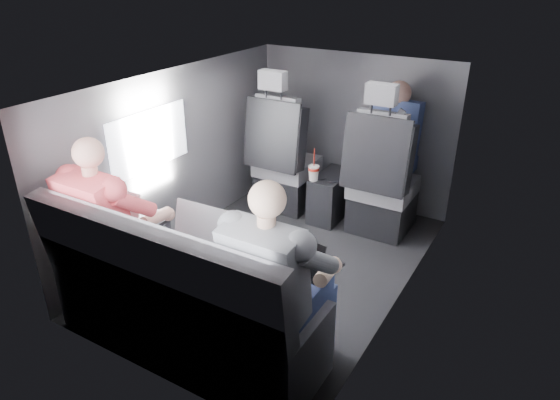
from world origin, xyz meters
The scene contains 19 objects.
floor centered at (0.00, 0.00, 0.00)m, with size 2.60×2.60×0.00m, color black.
ceiling centered at (0.00, 0.00, 1.35)m, with size 2.60×2.60×0.00m, color #B2B2AD.
panel_left centered at (-0.90, 0.00, 0.68)m, with size 0.02×2.60×1.35m, color #56565B.
panel_right centered at (0.90, 0.00, 0.68)m, with size 0.02×2.60×1.35m, color #56565B.
panel_front centered at (0.00, 1.30, 0.68)m, with size 1.80×0.02×1.35m, color #56565B.
panel_back centered at (0.00, -1.30, 0.68)m, with size 1.80×0.02×1.35m, color #56565B.
side_window centered at (-0.88, -0.30, 0.90)m, with size 0.02×0.75×0.42m, color white.
seatbelt centered at (0.45, 0.67, 0.80)m, with size 0.05×0.01×0.65m, color black.
front_seat_left centered at (-0.45, 0.84, 0.40)m, with size 0.52×0.58×1.26m.
front_seat_right centered at (0.45, 0.84, 0.40)m, with size 0.52×0.58×1.26m.
center_console centered at (0.00, 0.88, 0.20)m, with size 0.24×0.48×0.41m.
rear_bench centered at (0.00, -1.06, 0.31)m, with size 1.60×0.57×0.92m.
soda_cup centered at (-0.08, 0.69, 0.47)m, with size 0.09×0.09×0.28m.
laptop_white centered at (-0.57, -0.83, 0.63)m, with size 0.34×0.31×0.25m.
laptop_silver centered at (0.05, -0.77, 0.64)m, with size 0.40×0.36×0.27m.
laptop_black centered at (0.60, -0.74, 0.63)m, with size 0.34×0.33×0.22m.
passenger_rear_left centered at (-0.55, -0.97, 0.62)m, with size 0.48×0.61×1.20m.
passenger_rear_right centered at (0.58, -0.97, 0.62)m, with size 0.48×0.60×1.19m.
passenger_front_right centered at (0.44, 1.10, 0.75)m, with size 0.39×0.39×0.77m.
Camera 1 is at (1.61, -2.71, 2.03)m, focal length 32.00 mm.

